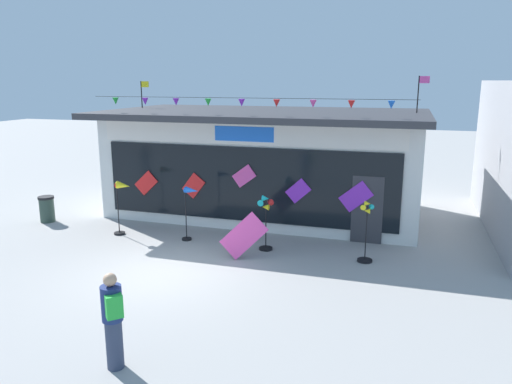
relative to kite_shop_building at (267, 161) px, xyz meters
name	(u,v)px	position (x,y,z in m)	size (l,w,h in m)	color
ground_plane	(163,272)	(-0.88, -6.37, -1.86)	(80.00, 80.00, 0.00)	#9E9B99
kite_shop_building	(267,161)	(0.00, 0.00, 0.00)	(10.86, 6.13, 4.83)	silver
wind_spinner_far_left	(122,196)	(-3.46, -3.99, -0.62)	(0.68, 0.34, 1.68)	black
wind_spinner_left	(190,202)	(-1.24, -3.89, -0.68)	(0.60, 0.29, 1.64)	black
wind_spinner_center_left	(266,216)	(1.11, -4.02, -0.86)	(0.42, 0.39, 1.59)	black
wind_spinner_center_right	(366,231)	(3.88, -4.14, -1.01)	(0.40, 0.40, 1.66)	black
person_mid_plaza	(113,319)	(0.36, -10.37, -0.97)	(0.46, 0.46, 1.68)	#333D56
trash_bin	(47,209)	(-6.74, -3.50, -1.41)	(0.52, 0.52, 0.88)	#2D4238
display_kite_on_ground	(244,236)	(0.76, -4.88, -1.21)	(0.66, 0.03, 1.20)	#EA4CA3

